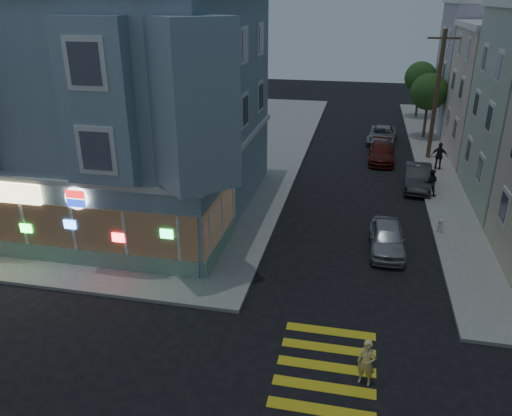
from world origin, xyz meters
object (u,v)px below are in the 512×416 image
(pedestrian_b, at_px, (439,156))
(parked_car_a, at_px, (387,238))
(traffic_signal, at_px, (171,192))
(utility_pole, at_px, (437,94))
(fire_hydrant, at_px, (441,225))
(parked_car_c, at_px, (382,153))
(street_tree_near, at_px, (429,92))
(running_child, at_px, (367,362))
(street_tree_far, at_px, (421,78))
(pedestrian_a, at_px, (431,182))
(parked_car_d, at_px, (382,135))
(parked_car_b, at_px, (418,177))

(pedestrian_b, xyz_separation_m, parked_car_a, (-3.79, -12.90, -0.40))
(traffic_signal, bearing_deg, utility_pole, 56.16)
(utility_pole, xyz_separation_m, fire_hydrant, (-0.70, -13.20, -4.26))
(parked_car_c, bearing_deg, street_tree_near, 65.27)
(street_tree_near, distance_m, running_child, 31.22)
(street_tree_near, bearing_deg, street_tree_far, 90.00)
(street_tree_far, bearing_deg, pedestrian_a, -92.34)
(street_tree_far, bearing_deg, parked_car_d, -109.05)
(utility_pole, height_order, street_tree_far, utility_pole)
(parked_car_a, distance_m, fire_hydrant, 3.59)
(parked_car_a, height_order, parked_car_b, parked_car_b)
(fire_hydrant, bearing_deg, street_tree_far, 88.10)
(utility_pole, distance_m, street_tree_far, 14.03)
(pedestrian_a, distance_m, traffic_signal, 16.48)
(pedestrian_b, relative_size, parked_car_a, 0.47)
(street_tree_far, bearing_deg, traffic_signal, -111.09)
(street_tree_near, xyz_separation_m, pedestrian_a, (-0.90, -14.02, -2.96))
(utility_pole, xyz_separation_m, parked_car_a, (-3.40, -15.57, -4.12))
(pedestrian_b, distance_m, parked_car_c, 4.06)
(parked_car_a, bearing_deg, traffic_signal, -160.03)
(parked_car_b, bearing_deg, parked_car_c, 116.01)
(pedestrian_b, relative_size, parked_car_c, 0.41)
(pedestrian_a, relative_size, fire_hydrant, 2.26)
(traffic_signal, distance_m, fire_hydrant, 13.63)
(running_child, distance_m, parked_car_b, 18.50)
(street_tree_near, xyz_separation_m, pedestrian_b, (0.19, -8.67, -2.86))
(parked_car_d, bearing_deg, traffic_signal, -106.24)
(pedestrian_a, bearing_deg, street_tree_far, -85.65)
(pedestrian_a, bearing_deg, parked_car_d, -71.12)
(pedestrian_a, relative_size, parked_car_c, 0.36)
(fire_hydrant, bearing_deg, pedestrian_a, 90.00)
(traffic_signal, height_order, fire_hydrant, traffic_signal)
(utility_pole, distance_m, running_child, 25.42)
(running_child, bearing_deg, street_tree_near, 96.81)
(street_tree_far, height_order, parked_car_b, street_tree_far)
(running_child, distance_m, pedestrian_a, 17.10)
(street_tree_near, height_order, parked_car_a, street_tree_near)
(running_child, bearing_deg, parked_car_b, 95.85)
(parked_car_c, height_order, traffic_signal, traffic_signal)
(parked_car_d, height_order, traffic_signal, traffic_signal)
(running_child, xyz_separation_m, fire_hydrant, (3.57, 11.54, -0.26))
(street_tree_far, distance_m, parked_car_a, 29.96)
(utility_pole, bearing_deg, traffic_signal, -123.33)
(traffic_signal, bearing_deg, street_tree_near, 62.53)
(utility_pole, distance_m, pedestrian_a, 8.91)
(utility_pole, bearing_deg, pedestrian_b, -81.62)
(running_child, bearing_deg, pedestrian_a, 93.04)
(street_tree_far, relative_size, running_child, 3.35)
(street_tree_near, xyz_separation_m, parked_car_b, (-1.50, -12.48, -3.21))
(street_tree_near, height_order, traffic_signal, street_tree_near)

